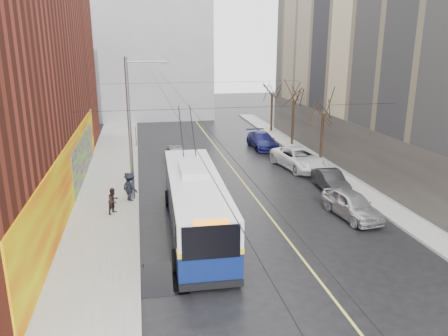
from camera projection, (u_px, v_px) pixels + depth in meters
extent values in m
plane|color=black|center=(275.00, 266.00, 19.79)|extent=(140.00, 140.00, 0.00)
cube|color=gray|center=(109.00, 191.00, 29.61)|extent=(4.00, 60.00, 0.15)
cube|color=gray|center=(341.00, 177.00, 32.75)|extent=(2.00, 60.00, 0.15)
cube|color=#BFB74C|center=(238.00, 176.00, 33.27)|extent=(0.12, 50.00, 0.01)
cube|color=#E14305|center=(72.00, 174.00, 26.83)|extent=(0.08, 28.00, 4.00)
cube|color=#810495|center=(84.00, 156.00, 32.61)|extent=(0.06, 12.00, 3.20)
cube|color=tan|center=(433.00, 67.00, 33.93)|extent=(14.00, 36.00, 16.00)
cube|color=#4C4742|center=(343.00, 146.00, 34.29)|extent=(0.06, 36.00, 4.00)
cube|color=gray|center=(133.00, 49.00, 58.65)|extent=(20.00, 12.00, 18.00)
cylinder|color=slate|center=(130.00, 132.00, 26.82)|extent=(0.20, 0.20, 9.00)
cube|color=#520B1C|center=(136.00, 136.00, 26.97)|extent=(0.04, 0.60, 1.10)
cylinder|color=slate|center=(146.00, 62.00, 25.88)|extent=(2.40, 0.10, 0.10)
cube|color=slate|center=(165.00, 63.00, 26.11)|extent=(0.50, 0.22, 0.12)
cylinder|color=black|center=(165.00, 94.00, 31.53)|extent=(0.02, 60.00, 0.02)
cylinder|color=black|center=(178.00, 94.00, 31.71)|extent=(0.02, 60.00, 0.02)
cylinder|color=black|center=(245.00, 107.00, 23.69)|extent=(18.00, 0.02, 0.02)
cylinder|color=black|center=(202.00, 82.00, 38.78)|extent=(18.00, 0.02, 0.02)
cylinder|color=black|center=(322.00, 140.00, 35.97)|extent=(0.24, 0.24, 4.20)
cylinder|color=black|center=(293.00, 123.00, 42.53)|extent=(0.24, 0.24, 4.48)
cylinder|color=black|center=(272.00, 113.00, 49.15)|extent=(0.24, 0.24, 4.37)
cube|color=black|center=(163.00, 278.00, 18.81)|extent=(1.99, 2.91, 0.01)
ellipsoid|color=slate|center=(202.00, 98.00, 26.12)|extent=(0.44, 0.20, 0.12)
ellipsoid|color=slate|center=(193.00, 79.00, 28.38)|extent=(0.44, 0.20, 0.12)
ellipsoid|color=slate|center=(185.00, 95.00, 28.06)|extent=(0.44, 0.20, 0.12)
cube|color=#0A1951|center=(196.00, 214.00, 23.24)|extent=(2.98, 12.26, 1.52)
cube|color=silver|center=(195.00, 189.00, 22.85)|extent=(2.98, 12.26, 1.32)
cube|color=yellow|center=(195.00, 201.00, 23.03)|extent=(3.02, 12.30, 0.22)
cube|color=black|center=(211.00, 242.00, 17.10)|extent=(2.34, 0.11, 1.42)
cube|color=black|center=(186.00, 162.00, 28.68)|extent=(2.34, 0.11, 1.22)
cube|color=black|center=(170.00, 192.00, 22.66)|extent=(0.35, 11.17, 1.02)
cube|color=black|center=(220.00, 190.00, 23.09)|extent=(0.35, 11.17, 1.02)
cube|color=silver|center=(193.00, 169.00, 23.59)|extent=(1.51, 3.09, 0.30)
cube|color=black|center=(212.00, 285.00, 17.58)|extent=(2.64, 0.20, 0.30)
cylinder|color=black|center=(176.00, 260.00, 19.30)|extent=(0.33, 1.02, 1.02)
cylinder|color=black|center=(234.00, 256.00, 19.72)|extent=(0.33, 1.02, 1.02)
cylinder|color=black|center=(168.00, 198.00, 27.01)|extent=(0.33, 1.02, 1.02)
cylinder|color=black|center=(210.00, 196.00, 27.43)|extent=(0.33, 1.02, 1.02)
cylinder|color=black|center=(181.00, 130.00, 26.50)|extent=(0.16, 3.53, 2.50)
cylinder|color=black|center=(193.00, 130.00, 26.61)|extent=(0.16, 3.53, 2.50)
imported|color=#BAB9BF|center=(352.00, 204.00, 25.24)|extent=(2.34, 4.69, 1.54)
imported|color=black|center=(331.00, 180.00, 29.96)|extent=(1.61, 4.17, 1.35)
imported|color=white|center=(299.00, 158.00, 35.09)|extent=(3.67, 6.30, 1.65)
imported|color=navy|center=(262.00, 140.00, 41.93)|extent=(2.23, 5.23, 1.50)
imported|color=#9A9A9E|center=(176.00, 154.00, 36.89)|extent=(1.80, 4.25, 1.43)
imported|color=black|center=(128.00, 185.00, 27.94)|extent=(0.48, 0.66, 1.69)
imported|color=black|center=(113.00, 201.00, 25.39)|extent=(0.93, 0.96, 1.55)
imported|color=black|center=(130.00, 187.00, 27.42)|extent=(1.30, 1.30, 1.81)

